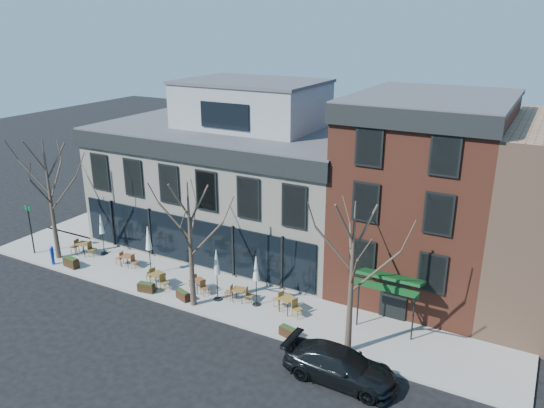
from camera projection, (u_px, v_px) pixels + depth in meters
The scene contains 25 objects.
ground at pixel (192, 268), 33.82m from camera, with size 120.00×120.00×0.00m, color black.
sidewalk_front at pixel (216, 293), 30.54m from camera, with size 33.50×4.70×0.15m, color gray.
sidewalk_side at pixel (126, 210), 43.85m from camera, with size 4.50×12.00×0.15m, color gray.
corner_building at pixel (234, 177), 36.43m from camera, with size 18.39×10.39×11.10m.
red_brick_building at pixel (425, 193), 30.22m from camera, with size 8.20×11.78×11.18m.
tree_corner at pixel (51, 199), 33.60m from camera, with size 3.93×3.98×7.92m.
tree_mid at pixel (191, 244), 27.97m from camera, with size 3.50×3.55×7.04m.
tree_right at pixel (352, 277), 23.83m from camera, with size 3.72×3.77×7.48m.
sign_pole at pixel (30, 226), 34.98m from camera, with size 0.50×0.10×3.40m.
parked_sedan at pixel (340, 366), 23.05m from camera, with size 2.07×5.09×1.48m, color black.
call_box at pixel (52, 255), 33.73m from camera, with size 0.26×0.26×1.29m.
cafe_set_0 at pixel (83, 247), 35.18m from camera, with size 1.97×0.87×1.02m.
cafe_set_1 at pixel (127, 260), 33.55m from camera, with size 1.70×0.70×0.89m.
cafe_set_2 at pixel (158, 278), 30.97m from camera, with size 1.96×0.95×1.00m.
cafe_set_3 at pixel (199, 284), 30.46m from camera, with size 1.70×1.00×0.88m.
cafe_set_4 at pixel (239, 293), 29.40m from camera, with size 1.74×0.79×0.89m.
cafe_set_5 at pixel (288, 303), 28.23m from camera, with size 1.99×1.09×1.02m.
umbrella_0 at pixel (101, 226), 34.84m from camera, with size 0.45×0.45×2.81m.
umbrella_1 at pixel (148, 241), 32.00m from camera, with size 0.50×0.50×3.12m.
umbrella_3 at pixel (217, 265), 28.98m from camera, with size 0.49×0.49×3.05m.
umbrella_4 at pixel (256, 271), 28.46m from camera, with size 0.46×0.46×2.90m.
planter_0 at pixel (71, 262), 33.52m from camera, with size 1.17×0.58×0.63m.
planter_1 at pixel (146, 287), 30.45m from camera, with size 1.06×0.56×0.56m.
planter_2 at pixel (183, 295), 29.61m from camera, with size 1.00×0.64×0.52m.
planter_3 at pixel (288, 332), 26.13m from camera, with size 1.01×0.58×0.53m.
Camera 1 is at (19.11, -24.43, 14.96)m, focal length 35.00 mm.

